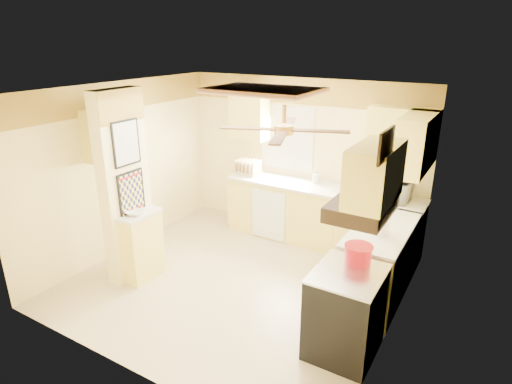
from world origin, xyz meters
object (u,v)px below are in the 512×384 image
Objects in this scene: stove at (346,312)px; bowl at (135,213)px; dutch_oven at (358,254)px; kettle at (383,225)px; microwave at (391,189)px.

bowl is (-2.81, -0.07, 0.51)m from stove.
bowl is 2.83m from dutch_oven.
kettle is (0.06, 0.95, 0.60)m from stove.
stove is 1.76× the size of microwave.
microwave reaches higher than stove.
microwave is 1.23m from kettle.
microwave is 1.80× the size of dutch_oven.
microwave reaches higher than kettle.
stove is at bearing -92.47° from dutch_oven.
microwave is 3.46m from bowl.
bowl is 0.75× the size of dutch_oven.
stove is 1.12m from kettle.
bowl reaches higher than stove.
bowl is at bearing -178.64° from stove.
stove is at bearing 101.45° from microwave.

